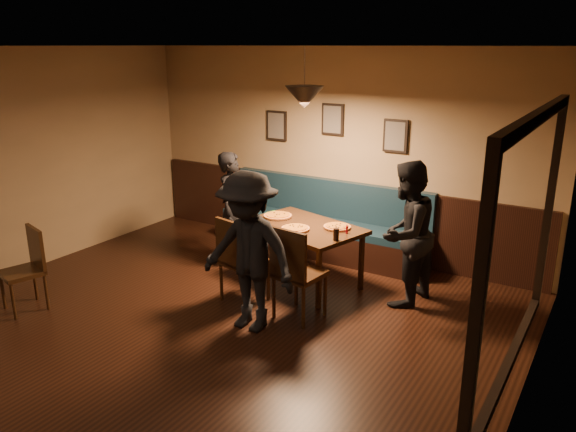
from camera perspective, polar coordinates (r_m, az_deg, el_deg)
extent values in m
plane|color=black|center=(5.55, -13.05, -13.88)|extent=(7.00, 7.00, 0.00)
plane|color=silver|center=(4.79, -15.36, 16.31)|extent=(7.00, 7.00, 0.00)
plane|color=#8C704F|center=(7.76, 4.61, 6.51)|extent=(6.00, 0.00, 6.00)
plane|color=#8C704F|center=(3.62, 21.83, -7.23)|extent=(0.00, 7.00, 7.00)
cube|color=black|center=(7.95, 4.36, 0.09)|extent=(5.88, 0.06, 1.00)
cube|color=black|center=(4.05, 22.74, -3.25)|extent=(0.06, 2.56, 1.86)
plane|color=black|center=(4.06, 22.32, -3.18)|extent=(0.00, 2.40, 2.40)
cube|color=black|center=(8.13, -1.16, 9.18)|extent=(0.32, 0.04, 0.42)
cube|color=black|center=(7.67, 4.58, 9.78)|extent=(0.32, 0.04, 0.42)
cube|color=black|center=(7.33, 10.88, 8.01)|extent=(0.32, 0.04, 0.42)
cone|color=black|center=(6.40, 1.68, 11.99)|extent=(0.44, 0.44, 0.25)
cube|color=black|center=(6.83, 1.55, -3.91)|extent=(1.57, 1.22, 0.74)
imported|color=black|center=(7.35, -5.62, 0.70)|extent=(0.47, 0.62, 1.51)
imported|color=black|center=(6.30, 11.88, -1.79)|extent=(0.74, 0.89, 1.63)
imported|color=black|center=(5.62, -4.05, -3.69)|extent=(1.08, 0.63, 1.66)
cylinder|color=#D96128|center=(7.01, -1.05, 0.03)|extent=(0.47, 0.47, 0.04)
cylinder|color=orange|center=(6.53, 0.77, -1.28)|extent=(0.42, 0.42, 0.04)
cylinder|color=#C58925|center=(6.61, 5.02, -1.10)|extent=(0.36, 0.36, 0.04)
cylinder|color=black|center=(6.20, 4.92, -1.87)|extent=(0.07, 0.07, 0.14)
cylinder|color=#9B0517|center=(6.43, 6.01, -1.31)|extent=(0.03, 0.03, 0.11)
cube|color=#1B661F|center=(7.19, -1.44, 0.32)|extent=(0.18, 0.18, 0.01)
cube|color=#207933|center=(6.77, -3.04, -0.76)|extent=(0.20, 0.20, 0.01)
cube|color=silver|center=(6.41, -0.60, -1.78)|extent=(0.20, 0.11, 0.00)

